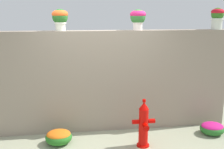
% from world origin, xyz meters
% --- Properties ---
extents(ground_plane, '(24.00, 24.00, 0.00)m').
position_xyz_m(ground_plane, '(0.00, 0.00, 0.00)').
color(ground_plane, gray).
extents(stone_wall, '(5.37, 0.28, 2.07)m').
position_xyz_m(stone_wall, '(0.00, 0.93, 1.03)').
color(stone_wall, gray).
rests_on(stone_wall, ground).
extents(potted_plant_1, '(0.31, 0.31, 0.41)m').
position_xyz_m(potted_plant_1, '(-0.77, 0.91, 2.32)').
color(potted_plant_1, silver).
rests_on(potted_plant_1, stone_wall).
extents(potted_plant_2, '(0.32, 0.32, 0.41)m').
position_xyz_m(potted_plant_2, '(0.75, 0.91, 2.32)').
color(potted_plant_2, silver).
rests_on(potted_plant_2, stone_wall).
extents(potted_plant_3, '(0.27, 0.27, 0.44)m').
position_xyz_m(potted_plant_3, '(2.42, 0.89, 2.33)').
color(potted_plant_3, silver).
rests_on(potted_plant_3, stone_wall).
extents(fire_hydrant, '(0.42, 0.34, 0.90)m').
position_xyz_m(fire_hydrant, '(0.69, 0.03, 0.42)').
color(fire_hydrant, red).
rests_on(fire_hydrant, ground).
extents(flower_bush_left, '(0.50, 0.45, 0.28)m').
position_xyz_m(flower_bush_left, '(-0.86, 0.34, 0.14)').
color(flower_bush_left, '#297122').
rests_on(flower_bush_left, ground).
extents(flower_bush_right, '(0.49, 0.44, 0.25)m').
position_xyz_m(flower_bush_right, '(2.20, 0.33, 0.13)').
color(flower_bush_right, '#266626').
rests_on(flower_bush_right, ground).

